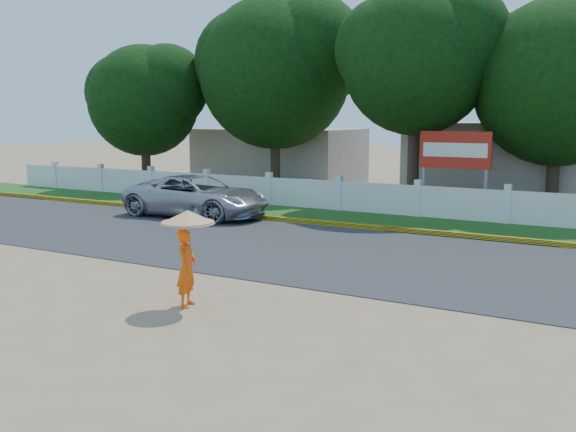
{
  "coord_description": "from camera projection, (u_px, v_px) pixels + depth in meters",
  "views": [
    {
      "loc": [
        6.83,
        -10.21,
        3.51
      ],
      "look_at": [
        0.0,
        2.0,
        1.3
      ],
      "focal_mm": 40.0,
      "sensor_mm": 36.0,
      "label": 1
    }
  ],
  "objects": [
    {
      "name": "road",
      "position": [
        335.0,
        252.0,
        16.53
      ],
      "size": [
        60.0,
        7.0,
        0.02
      ],
      "primitive_type": "cube",
      "color": "#38383A",
      "rests_on": "ground"
    },
    {
      "name": "grass_verge",
      "position": [
        403.0,
        223.0,
        21.05
      ],
      "size": [
        60.0,
        3.5,
        0.03
      ],
      "primitive_type": "cube",
      "color": "#2D601E",
      "rests_on": "ground"
    },
    {
      "name": "vehicle",
      "position": [
        197.0,
        196.0,
        22.26
      ],
      "size": [
        5.23,
        2.49,
        1.44
      ],
      "primitive_type": "imported",
      "rotation": [
        0.0,
        0.0,
        1.59
      ],
      "color": "#A8AAB0",
      "rests_on": "ground"
    },
    {
      "name": "fence",
      "position": [
        417.0,
        201.0,
        22.22
      ],
      "size": [
        40.0,
        0.1,
        1.1
      ],
      "primitive_type": "cube",
      "color": "silver",
      "rests_on": "ground"
    },
    {
      "name": "monk_with_parasol",
      "position": [
        187.0,
        244.0,
        11.71
      ],
      "size": [
        0.99,
        0.99,
        1.8
      ],
      "color": "#FF590D",
      "rests_on": "ground"
    },
    {
      "name": "billboard",
      "position": [
        455.0,
        154.0,
        22.46
      ],
      "size": [
        2.5,
        0.13,
        2.95
      ],
      "color": "gray",
      "rests_on": "ground"
    },
    {
      "name": "building_far",
      "position": [
        280.0,
        156.0,
        33.63
      ],
      "size": [
        8.0,
        5.0,
        2.8
      ],
      "primitive_type": "cube",
      "color": "#B7AD99",
      "rests_on": "ground"
    },
    {
      "name": "building_near",
      "position": [
        540.0,
        162.0,
        26.47
      ],
      "size": [
        10.0,
        6.0,
        3.2
      ],
      "primitive_type": "cube",
      "color": "#B7AD99",
      "rests_on": "ground"
    },
    {
      "name": "tree_row",
      "position": [
        449.0,
        74.0,
        24.32
      ],
      "size": [
        35.82,
        7.92,
        8.78
      ],
      "color": "#473828",
      "rests_on": "ground"
    },
    {
      "name": "ground",
      "position": [
        239.0,
        295.0,
        12.65
      ],
      "size": [
        120.0,
        120.0,
        0.0
      ],
      "primitive_type": "plane",
      "color": "#9E8460",
      "rests_on": "ground"
    },
    {
      "name": "curb",
      "position": [
        385.0,
        228.0,
        19.57
      ],
      "size": [
        40.0,
        0.18,
        0.16
      ],
      "primitive_type": "cube",
      "color": "yellow",
      "rests_on": "ground"
    }
  ]
}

